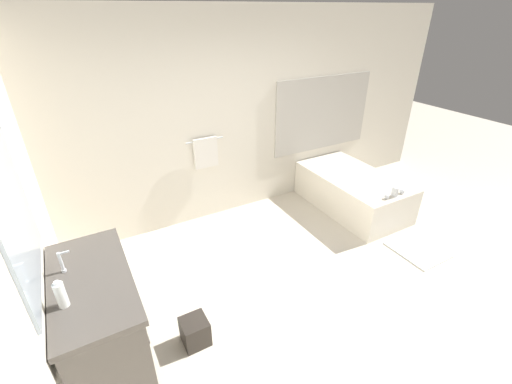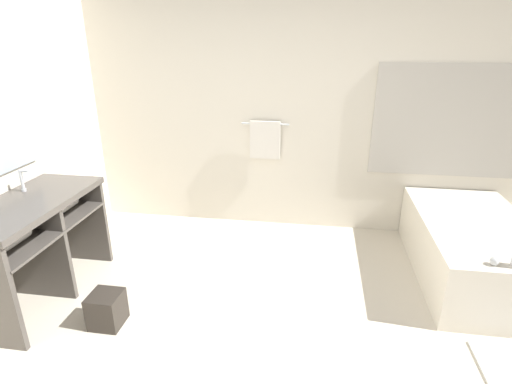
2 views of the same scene
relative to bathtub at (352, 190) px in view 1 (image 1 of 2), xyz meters
The scene contains 9 objects.
ground_plane 2.16m from the bathtub, 139.82° to the right, with size 16.00×16.00×0.00m, color beige.
wall_back_with_blinds 2.08m from the bathtub, 151.76° to the left, with size 7.40×0.13×2.70m.
wall_left_with_mirror 4.24m from the bathtub, 160.48° to the right, with size 0.08×7.40×2.70m.
vanity_counter 3.64m from the bathtub, 166.98° to the right, with size 0.58×1.22×0.84m.
sink_faucet 3.80m from the bathtub, 169.95° to the right, with size 0.09×0.04×0.18m.
bathtub is the anchor object (origin of this frame).
water_bottle_1 3.91m from the bathtub, 164.39° to the right, with size 0.07×0.07×0.21m.
waste_bin 3.06m from the bathtub, 158.99° to the right, with size 0.23×0.23×0.26m.
bath_mat 1.23m from the bathtub, 90.36° to the right, with size 0.53×0.61×0.02m.
Camera 1 is at (-1.76, -1.78, 2.65)m, focal length 24.00 mm.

